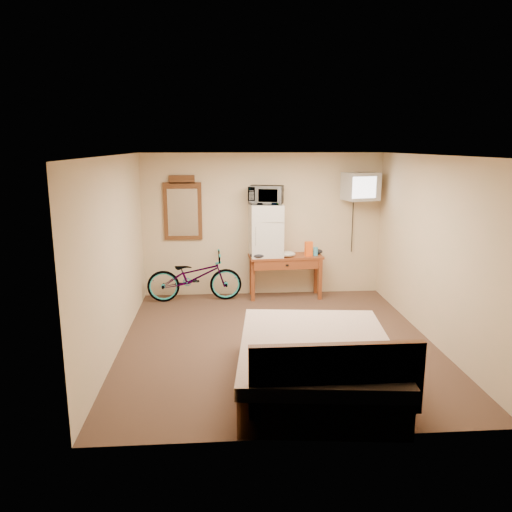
# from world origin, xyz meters

# --- Properties ---
(room) EXTENTS (4.60, 4.64, 2.50)m
(room) POSITION_xyz_m (-0.00, 0.00, 1.25)
(room) COLOR #463123
(room) RESTS_ON ground
(desk) EXTENTS (1.29, 0.56, 0.75)m
(desk) POSITION_xyz_m (0.38, 2.00, 0.62)
(desk) COLOR brown
(desk) RESTS_ON floor
(mini_fridge) EXTENTS (0.57, 0.55, 0.90)m
(mini_fridge) POSITION_xyz_m (0.03, 2.06, 1.20)
(mini_fridge) COLOR silver
(mini_fridge) RESTS_ON desk
(microwave) EXTENTS (0.63, 0.50, 0.31)m
(microwave) POSITION_xyz_m (0.03, 2.06, 1.80)
(microwave) COLOR silver
(microwave) RESTS_ON mini_fridge
(snack_bag) EXTENTS (0.14, 0.10, 0.25)m
(snack_bag) POSITION_xyz_m (0.77, 1.97, 0.88)
(snack_bag) COLOR #FF5E16
(snack_bag) RESTS_ON desk
(blue_cup) EXTENTS (0.08, 0.08, 0.15)m
(blue_cup) POSITION_xyz_m (0.89, 1.99, 0.82)
(blue_cup) COLOR #3999C2
(blue_cup) RESTS_ON desk
(cloth_cream) EXTENTS (0.32, 0.24, 0.10)m
(cloth_cream) POSITION_xyz_m (0.38, 1.93, 0.80)
(cloth_cream) COLOR beige
(cloth_cream) RESTS_ON desk
(cloth_dark_a) EXTENTS (0.27, 0.20, 0.10)m
(cloth_dark_a) POSITION_xyz_m (-0.12, 1.86, 0.80)
(cloth_dark_a) COLOR black
(cloth_dark_a) RESTS_ON desk
(cloth_dark_b) EXTENTS (0.19, 0.15, 0.09)m
(cloth_dark_b) POSITION_xyz_m (0.95, 2.12, 0.79)
(cloth_dark_b) COLOR black
(cloth_dark_b) RESTS_ON desk
(crt_television) EXTENTS (0.63, 0.66, 0.47)m
(crt_television) POSITION_xyz_m (1.65, 2.02, 1.94)
(crt_television) COLOR black
(crt_television) RESTS_ON room
(wall_mirror) EXTENTS (0.65, 0.04, 1.11)m
(wall_mirror) POSITION_xyz_m (-1.39, 2.27, 1.55)
(wall_mirror) COLOR brown
(wall_mirror) RESTS_ON room
(bicycle) EXTENTS (1.64, 0.64, 0.85)m
(bicycle) POSITION_xyz_m (-1.20, 1.95, 0.42)
(bicycle) COLOR black
(bicycle) RESTS_ON floor
(bed) EXTENTS (1.86, 2.34, 0.90)m
(bed) POSITION_xyz_m (0.28, -1.37, 0.29)
(bed) COLOR brown
(bed) RESTS_ON floor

